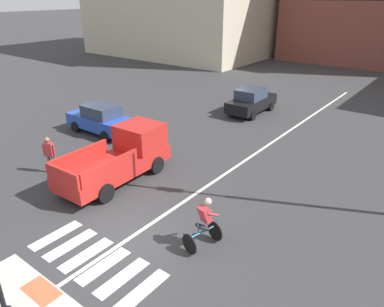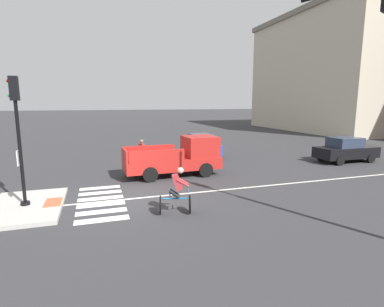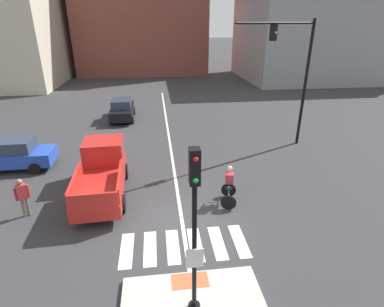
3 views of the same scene
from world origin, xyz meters
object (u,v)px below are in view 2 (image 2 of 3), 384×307
object	(u,v)px
signal_pole	(18,129)
cyclist	(177,190)
car_blue_cross_left	(201,145)
pickup_truck_red_westbound_near	(181,157)
car_black_westbound_distant	(346,150)
pedestrian_at_curb_left	(142,151)

from	to	relation	value
signal_pole	cyclist	size ratio (longest dim) A/B	2.77
car_blue_cross_left	pickup_truck_red_westbound_near	bearing A→B (deg)	-30.48
car_black_westbound_distant	car_blue_cross_left	distance (m)	9.76
car_black_westbound_distant	cyclist	world-z (taller)	cyclist
pedestrian_at_curb_left	cyclist	bearing A→B (deg)	-0.04
pickup_truck_red_westbound_near	cyclist	world-z (taller)	pickup_truck_red_westbound_near
pickup_truck_red_westbound_near	car_blue_cross_left	bearing A→B (deg)	149.52
car_black_westbound_distant	cyclist	distance (m)	14.24
signal_pole	car_black_westbound_distant	distance (m)	18.78
car_blue_cross_left	signal_pole	bearing A→B (deg)	-49.90
signal_pole	pickup_truck_red_westbound_near	xyz separation A→B (m)	(-3.30, 6.94, -1.98)
car_black_westbound_distant	pedestrian_at_curb_left	size ratio (longest dim) A/B	2.46
signal_pole	pickup_truck_red_westbound_near	distance (m)	7.94
signal_pole	car_black_westbound_distant	xyz separation A→B (m)	(-3.42, 18.34, -2.15)
signal_pole	car_black_westbound_distant	bearing A→B (deg)	100.57
cyclist	car_black_westbound_distant	bearing A→B (deg)	113.21
pickup_truck_red_westbound_near	pedestrian_at_curb_left	world-z (taller)	pickup_truck_red_westbound_near
pickup_truck_red_westbound_near	cyclist	distance (m)	5.75
signal_pole	car_blue_cross_left	world-z (taller)	signal_pole
signal_pole	car_blue_cross_left	distance (m)	13.12
car_blue_cross_left	pickup_truck_red_westbound_near	xyz separation A→B (m)	(5.03, -2.96, 0.17)
car_black_westbound_distant	pickup_truck_red_westbound_near	bearing A→B (deg)	-89.41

